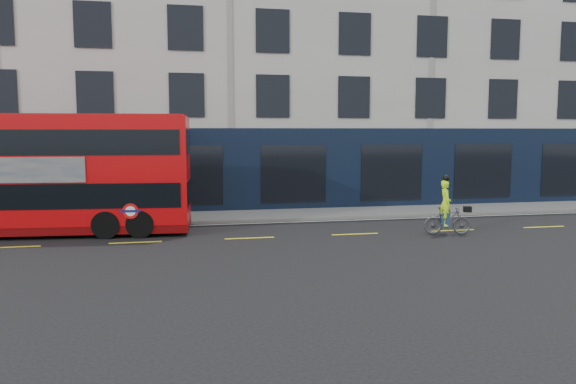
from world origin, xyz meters
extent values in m
plane|color=black|center=(0.00, 0.00, 0.00)|extent=(120.00, 120.00, 0.00)
cube|color=gray|center=(0.00, 6.50, 0.06)|extent=(60.00, 3.00, 0.12)
cube|color=slate|center=(0.00, 5.00, 0.07)|extent=(60.00, 0.12, 0.13)
cube|color=beige|center=(0.00, 13.00, 7.50)|extent=(50.00, 10.00, 15.00)
cube|color=black|center=(0.00, 7.98, 2.00)|extent=(50.00, 0.08, 4.00)
cube|color=silver|center=(0.00, 4.70, 0.00)|extent=(58.00, 0.10, 0.01)
cube|color=#BA0709|center=(-7.60, 3.80, 2.44)|extent=(11.22, 3.37, 3.97)
cube|color=#5D0304|center=(-7.60, 3.80, 0.30)|extent=(11.21, 3.32, 0.30)
cube|color=black|center=(-7.60, 3.80, 1.56)|extent=(10.78, 3.38, 0.90)
cube|color=black|center=(-7.60, 3.80, 3.47)|extent=(10.78, 3.38, 0.90)
cube|color=#9A0B0D|center=(-7.60, 3.80, 4.44)|extent=(10.99, 3.25, 0.08)
cube|color=black|center=(-2.07, 3.36, 1.56)|extent=(0.22, 2.26, 0.90)
cube|color=black|center=(-2.07, 3.36, 3.47)|extent=(0.22, 2.26, 0.90)
cylinder|color=red|center=(-4.20, 2.24, 1.00)|extent=(0.56, 0.06, 0.56)
cylinder|color=white|center=(-4.20, 2.24, 1.00)|extent=(0.36, 0.05, 0.36)
cube|color=#0C1459|center=(-4.20, 2.23, 1.00)|extent=(0.70, 0.08, 0.09)
cylinder|color=black|center=(-3.80, 3.50, 0.50)|extent=(1.20, 2.63, 1.00)
cylinder|color=black|center=(-5.00, 3.60, 0.50)|extent=(1.20, 2.63, 1.00)
imported|color=#414446|center=(7.37, 0.75, 0.52)|extent=(1.80, 0.86, 1.04)
imported|color=#ADE813|center=(7.27, 0.77, 1.19)|extent=(0.54, 0.70, 1.71)
cube|color=black|center=(8.08, 0.59, 0.96)|extent=(0.31, 0.27, 0.21)
cube|color=navy|center=(7.27, 0.77, 0.63)|extent=(0.37, 0.43, 0.68)
sphere|color=black|center=(7.27, 0.77, 2.13)|extent=(0.25, 0.25, 0.25)
camera|label=1|loc=(-2.59, -18.40, 3.87)|focal=35.00mm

